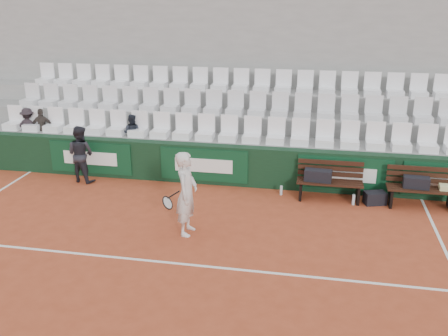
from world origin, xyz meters
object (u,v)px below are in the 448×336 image
spectator_a (26,111)px  bench_right (420,198)px  sports_bag_ground (375,198)px  spectator_b (40,111)px  tennis_player (187,194)px  sports_bag_right (416,182)px  spectator_c (131,116)px  sports_bag_left (318,175)px  water_bottle_near (281,190)px  water_bottle_far (353,200)px  ball_kid (81,154)px  bench_left (329,190)px

spectator_a → bench_right: bearing=168.9°
sports_bag_ground → spectator_b: size_ratio=0.45×
tennis_player → bench_right: bearing=24.6°
sports_bag_right → spectator_a: bearing=173.9°
bench_right → spectator_c: spectator_c is taller
sports_bag_left → spectator_c: 5.07m
water_bottle_near → water_bottle_far: (1.66, -0.27, 0.01)m
spectator_a → spectator_c: (2.99, 0.00, -0.02)m
sports_bag_right → water_bottle_far: size_ratio=2.23×
tennis_player → water_bottle_far: bearing=31.4°
bench_right → ball_kid: size_ratio=1.03×
sports_bag_right → tennis_player: 5.18m
sports_bag_left → ball_kid: (-5.89, 0.06, 0.14)m
bench_right → water_bottle_far: size_ratio=6.07×
sports_bag_ground → spectator_b: bearing=172.8°
spectator_c → bench_left: bearing=167.7°
sports_bag_right → water_bottle_near: size_ratio=2.40×
spectator_c → sports_bag_ground: bearing=169.0°
spectator_a → ball_kid: bearing=148.4°
sports_bag_left → spectator_b: size_ratio=0.59×
tennis_player → bench_left: bearing=38.7°
sports_bag_ground → tennis_player: (-3.83, -2.19, 0.71)m
sports_bag_ground → sports_bag_left: bearing=177.8°
bench_right → spectator_a: (-10.16, 1.08, 1.30)m
tennis_player → spectator_c: (-2.35, 3.29, 0.65)m
bench_right → spectator_c: bearing=171.4°
tennis_player → spectator_a: bearing=148.4°
bench_left → tennis_player: (-2.80, -2.25, 0.63)m
spectator_c → sports_bag_left: bearing=167.0°
water_bottle_near → spectator_c: 4.38m
sports_bag_right → tennis_player: tennis_player is taller
spectator_a → tennis_player: bearing=143.4°
sports_bag_right → tennis_player: size_ratio=0.32×
sports_bag_left → sports_bag_right: size_ratio=1.13×
tennis_player → water_bottle_near: bearing=53.9°
sports_bag_right → bench_right: bearing=-3.8°
bench_right → tennis_player: size_ratio=0.88×
ball_kid → spectator_a: bearing=-14.1°
sports_bag_right → spectator_a: (-10.02, 1.08, 0.94)m
bench_right → tennis_player: (-4.81, -2.20, 0.63)m
ball_kid → tennis_player: bearing=158.2°
water_bottle_far → ball_kid: 6.74m
bench_right → sports_bag_right: 0.38m
sports_bag_ground → tennis_player: 4.47m
ball_kid → spectator_c: bearing=-123.0°
bench_right → spectator_a: spectator_a is taller
sports_bag_left → water_bottle_far: 0.96m
ball_kid → spectator_a: spectator_a is taller
spectator_b → bench_right: bearing=158.2°
sports_bag_right → water_bottle_far: 1.41m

